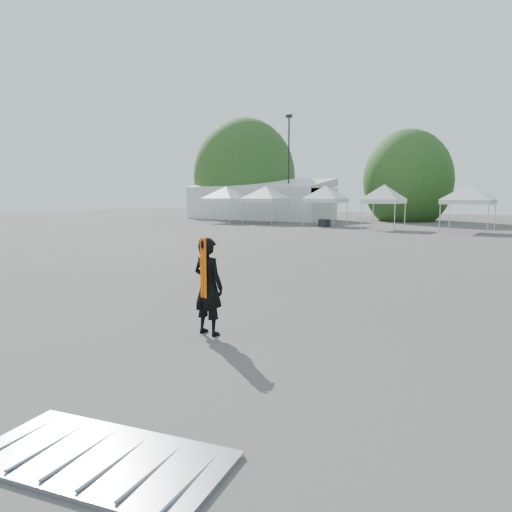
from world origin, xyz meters
The scene contains 13 objects.
ground centered at (0.00, 0.00, 0.00)m, with size 120.00×120.00×0.00m, color #474442.
marquee centered at (-22.00, 35.00, 1.97)m, with size 15.00×6.25×4.23m.
light_pole_west centered at (-18.00, 34.00, 5.77)m, with size 0.60×0.25×10.30m.
tree_far_w centered at (-26.00, 38.00, 4.54)m, with size 4.80×4.80×7.30m.
tree_mid_w centered at (-8.00, 40.00, 3.93)m, with size 4.16×4.16×6.33m.
tent_a centered at (-21.41, 28.23, 3.06)m, with size 4.66×4.66×3.88m.
tent_b centered at (-17.32, 28.66, 3.06)m, with size 4.60×4.60×3.88m.
tent_c centered at (-11.63, 28.98, 3.06)m, with size 4.19×4.19×3.88m.
tent_d centered at (-5.98, 27.05, 3.06)m, with size 3.80×3.80×3.88m.
tent_e centered at (-0.16, 27.51, 3.06)m, with size 4.57×4.57×3.88m.
man centered at (0.61, -2.31, 0.92)m, with size 0.71×0.50×1.83m.
barrier_mid centered at (2.53, -6.44, 0.04)m, with size 2.72×1.71×0.08m.
crate_west centered at (-10.86, 27.16, 0.30)m, with size 0.78×0.61×0.61m, color black.
Camera 1 is at (6.31, -9.48, 2.61)m, focal length 35.00 mm.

